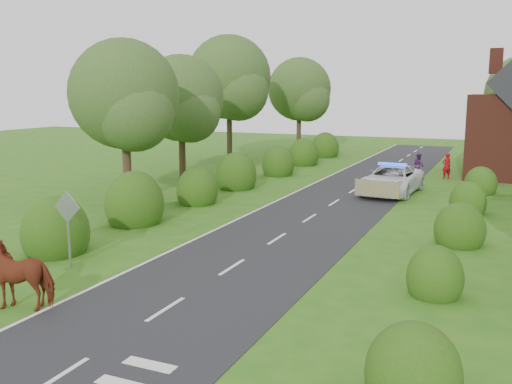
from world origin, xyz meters
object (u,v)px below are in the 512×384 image
at_px(pedestrian_red, 447,166).
at_px(pedestrian_purple, 419,165).
at_px(road_sign, 68,217).
at_px(police_van, 392,180).
at_px(cow, 25,278).

bearing_deg(pedestrian_red, pedestrian_purple, -32.11).
relative_size(road_sign, police_van, 0.42).
xyz_separation_m(road_sign, pedestrian_red, (9.46, 25.02, -0.79)).
bearing_deg(pedestrian_purple, police_van, 130.05).
height_order(road_sign, pedestrian_purple, road_sign).
distance_m(cow, pedestrian_red, 29.37).
xyz_separation_m(pedestrian_red, pedestrian_purple, (-1.78, -0.12, -0.04)).
bearing_deg(road_sign, pedestrian_purple, 72.87).
bearing_deg(pedestrian_red, road_sign, 33.48).
relative_size(cow, police_van, 0.36).
bearing_deg(cow, road_sign, -178.86).
distance_m(road_sign, police_van, 19.34).
bearing_deg(road_sign, cow, -67.22).
bearing_deg(police_van, pedestrian_purple, 90.26).
xyz_separation_m(road_sign, pedestrian_purple, (7.68, 24.90, -0.84)).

